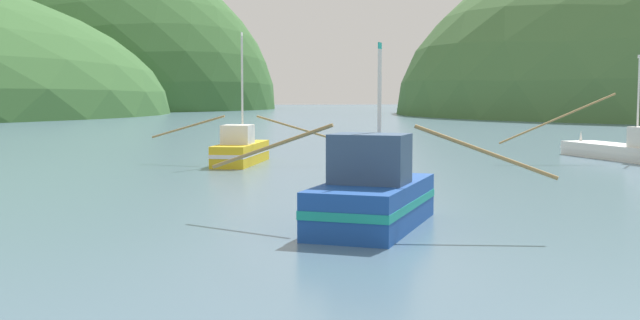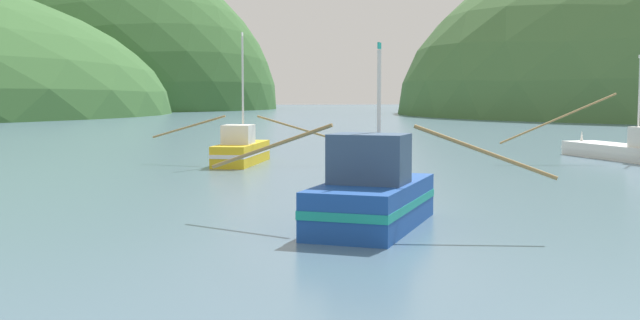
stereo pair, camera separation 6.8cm
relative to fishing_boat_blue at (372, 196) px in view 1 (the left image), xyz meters
name	(u,v)px [view 1 (the left image)]	position (x,y,z in m)	size (l,w,h in m)	color
hill_far_left	(2,109)	(-57.39, 199.38, -0.95)	(148.25, 118.60, 100.14)	#386633
fishing_boat_blue	(372,196)	(0.00, 0.00, 0.00)	(9.56, 6.75, 5.62)	#19479E
fishing_boat_yellow	(241,150)	(-2.74, 22.29, -0.15)	(10.29, 7.12, 7.61)	gold
fishing_boat_white	(634,150)	(20.89, 20.62, -0.31)	(17.71, 11.51, 6.38)	white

